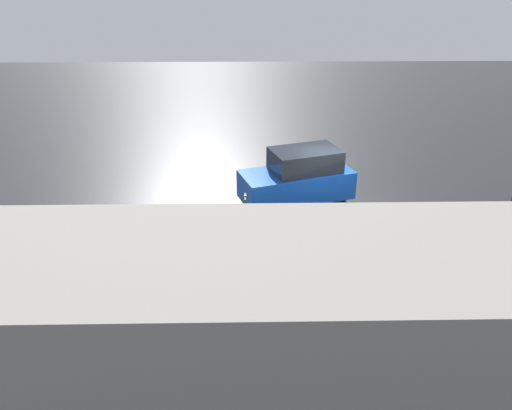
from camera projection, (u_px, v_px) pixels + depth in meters
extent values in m
plane|color=black|center=(339.00, 215.00, 17.31)|extent=(60.00, 60.00, 0.00)
cube|color=gray|center=(365.00, 284.00, 13.52)|extent=(24.00, 3.20, 0.04)
cube|color=blue|center=(296.00, 184.00, 17.71)|extent=(4.24, 2.84, 0.99)
cube|color=#1E232B|center=(305.00, 160.00, 17.42)|extent=(2.69, 2.16, 0.77)
cylinder|color=black|center=(269.00, 211.00, 16.94)|extent=(0.64, 0.40, 0.60)
cylinder|color=black|center=(255.00, 194.00, 18.15)|extent=(0.64, 0.40, 0.60)
cylinder|color=black|center=(337.00, 200.00, 17.71)|extent=(0.64, 0.40, 0.60)
cylinder|color=black|center=(319.00, 185.00, 18.92)|extent=(0.64, 0.40, 0.60)
cylinder|color=gold|center=(222.00, 256.00, 14.27)|extent=(0.22, 0.22, 0.62)
sphere|color=gold|center=(222.00, 246.00, 14.11)|extent=(0.26, 0.26, 0.26)
cylinder|color=gold|center=(228.00, 254.00, 14.24)|extent=(0.10, 0.09, 0.09)
cylinder|color=gold|center=(216.00, 254.00, 14.24)|extent=(0.10, 0.09, 0.09)
cylinder|color=#2D2D2D|center=(222.00, 265.00, 14.39)|extent=(0.31, 0.31, 0.06)
cube|color=#1E8C4C|center=(188.00, 238.00, 13.59)|extent=(0.35, 0.42, 0.55)
sphere|color=tan|center=(187.00, 225.00, 13.43)|extent=(0.22, 0.22, 0.22)
cylinder|color=#1E1E2D|center=(189.00, 258.00, 13.97)|extent=(0.13, 0.13, 0.85)
cylinder|color=#1E1E2D|center=(191.00, 261.00, 13.82)|extent=(0.13, 0.13, 0.85)
cylinder|color=#1E8C4C|center=(186.00, 234.00, 13.79)|extent=(0.09, 0.09, 0.50)
cylinder|color=#1E8C4C|center=(191.00, 242.00, 13.39)|extent=(0.09, 0.09, 0.50)
cylinder|color=#B7BABF|center=(495.00, 298.00, 12.13)|extent=(0.04, 0.04, 1.05)
cylinder|color=#B7BABF|center=(369.00, 300.00, 12.08)|extent=(0.04, 0.04, 1.05)
cylinder|color=#B7BABF|center=(242.00, 301.00, 12.03)|extent=(0.04, 0.04, 1.05)
cylinder|color=#B7BABF|center=(436.00, 283.00, 11.90)|extent=(9.25, 0.04, 0.04)
cylinder|color=#B7BABF|center=(433.00, 297.00, 12.08)|extent=(9.25, 0.04, 0.04)
cylinder|color=#4C4C51|center=(246.00, 235.00, 13.57)|extent=(0.07, 0.07, 2.40)
cube|color=black|center=(245.00, 204.00, 13.16)|extent=(0.04, 0.44, 0.44)
cylinder|color=black|center=(300.00, 204.00, 18.06)|extent=(3.14, 3.14, 0.01)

